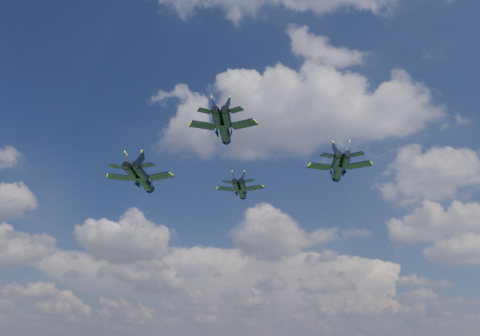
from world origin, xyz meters
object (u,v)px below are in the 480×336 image
object	(u,v)px
jet_right	(338,170)
jet_slot	(225,131)
jet_lead	(242,191)
jet_left	(144,181)

from	to	relation	value
jet_right	jet_slot	size ratio (longest dim) A/B	1.13
jet_lead	jet_left	size ratio (longest dim) A/B	0.82
jet_left	jet_right	size ratio (longest dim) A/B	1.11
jet_lead	jet_left	world-z (taller)	jet_lead
jet_left	jet_lead	bearing A→B (deg)	39.55
jet_right	jet_left	bearing A→B (deg)	177.72
jet_lead	jet_slot	bearing A→B (deg)	-88.21
jet_left	jet_slot	size ratio (longest dim) A/B	1.26
jet_left	jet_slot	xyz separation A→B (m)	(22.53, -16.17, 0.75)
jet_lead	jet_right	bearing A→B (deg)	-39.62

